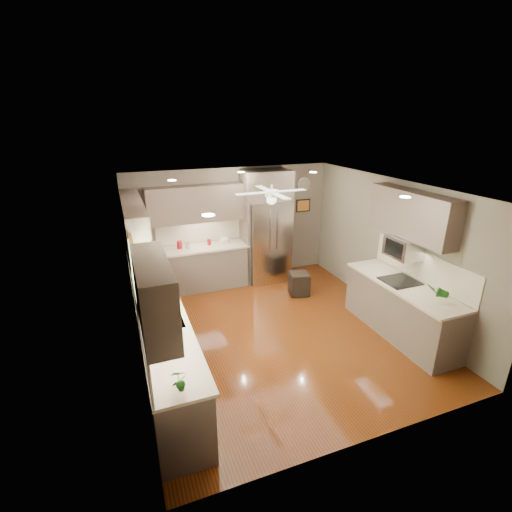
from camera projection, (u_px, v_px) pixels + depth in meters
floor at (276, 331)px, 6.45m from camera, size 5.00×5.00×0.00m
ceiling at (280, 188)px, 5.56m from camera, size 5.00×5.00×0.00m
wall_back at (232, 225)px, 8.19m from camera, size 4.50×0.00×4.50m
wall_front at (377, 350)px, 3.82m from camera, size 4.50×0.00×4.50m
wall_left at (133, 286)px, 5.25m from camera, size 0.00×5.00×5.00m
wall_right at (390, 248)px, 6.76m from camera, size 0.00×5.00×5.00m
canister_a at (179, 245)px, 7.64m from camera, size 0.11×0.11×0.17m
canister_b at (188, 245)px, 7.64m from camera, size 0.10×0.10×0.14m
canister_d at (209, 242)px, 7.86m from camera, size 0.11×0.11×0.13m
soap_bottle at (146, 294)px, 5.48m from camera, size 0.09×0.09×0.19m
potted_plant_left at (179, 379)px, 3.63m from camera, size 0.16×0.11×0.30m
potted_plant_right at (437, 291)px, 5.43m from camera, size 0.23×0.21×0.33m
bowl at (225, 242)px, 7.94m from camera, size 0.25×0.25×0.06m
left_run at (158, 324)px, 5.75m from camera, size 0.65×4.70×1.45m
back_run at (204, 266)px, 7.96m from camera, size 1.85×0.65×1.45m
uppers at (221, 221)px, 6.16m from camera, size 4.50×4.70×0.95m
window at (135, 280)px, 4.72m from camera, size 0.05×1.12×0.92m
sink at (163, 320)px, 5.04m from camera, size 0.50×0.70×0.32m
refrigerator at (267, 229)px, 8.15m from camera, size 1.06×0.75×2.45m
right_run at (401, 308)px, 6.22m from camera, size 0.70×2.20×1.45m
microwave at (404, 247)px, 6.12m from camera, size 0.43×0.55×0.34m
ceiling_fan at (272, 195)px, 5.88m from camera, size 1.18×1.18×0.32m
recessed_lights at (267, 184)px, 5.90m from camera, size 2.84×3.14×0.01m
wall_clock at (304, 184)px, 8.48m from camera, size 0.30×0.03×0.30m
framed_print at (303, 206)px, 8.65m from camera, size 0.36×0.03×0.30m
stool at (299, 284)px, 7.72m from camera, size 0.46×0.46×0.47m
paper_towel at (165, 324)px, 4.63m from camera, size 0.12×0.12×0.30m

